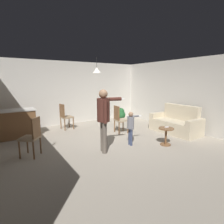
{
  "coord_description": "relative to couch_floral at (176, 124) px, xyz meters",
  "views": [
    {
      "loc": [
        -2.92,
        -4.57,
        1.91
      ],
      "look_at": [
        -0.13,
        -0.17,
        1.0
      ],
      "focal_mm": 29.43,
      "sensor_mm": 36.0,
      "label": 1
    }
  ],
  "objects": [
    {
      "name": "spare_remote_on_table",
      "position": [
        -1.32,
        -0.71,
        0.21
      ],
      "size": [
        0.13,
        0.05,
        0.04
      ],
      "primitive_type": "cube",
      "rotation": [
        0.0,
        0.0,
        1.46
      ],
      "color": "white",
      "rests_on": "side_table_by_couch"
    },
    {
      "name": "side_table_by_couch",
      "position": [
        -1.36,
        -0.73,
        -0.0
      ],
      "size": [
        0.44,
        0.44,
        0.52
      ],
      "color": "brown",
      "rests_on": "ground"
    },
    {
      "name": "dining_chair_near_wall",
      "position": [
        -4.83,
        0.5,
        0.21
      ],
      "size": [
        0.59,
        0.59,
        1.0
      ],
      "rotation": [
        0.0,
        0.0,
        0.92
      ],
      "color": "brown",
      "rests_on": "ground"
    },
    {
      "name": "couch_floral",
      "position": [
        0.0,
        0.0,
        0.0
      ],
      "size": [
        0.86,
        1.8,
        1.0
      ],
      "rotation": [
        0.0,
        0.0,
        1.57
      ],
      "color": "beige",
      "rests_on": "ground"
    },
    {
      "name": "dining_chair_centre_back",
      "position": [
        -3.3,
        2.62,
        0.21
      ],
      "size": [
        0.47,
        0.47,
        1.0
      ],
      "rotation": [
        0.0,
        0.0,
        4.84
      ],
      "color": "brown",
      "rests_on": "ground"
    },
    {
      "name": "kitchen_counter",
      "position": [
        -5.04,
        2.45,
        0.15
      ],
      "size": [
        1.26,
        0.66,
        0.95
      ],
      "color": "brown",
      "rests_on": "ground"
    },
    {
      "name": "potted_plant_corner",
      "position": [
        -0.73,
        2.49,
        0.03
      ],
      "size": [
        0.43,
        0.43,
        0.65
      ],
      "color": "brown",
      "rests_on": "ground"
    },
    {
      "name": "ceiling_light_pendant",
      "position": [
        -2.42,
        1.59,
        1.92
      ],
      "size": [
        0.32,
        0.32,
        0.55
      ],
      "color": "silver"
    },
    {
      "name": "wall_back",
      "position": [
        -2.59,
        3.48,
        1.02
      ],
      "size": [
        6.4,
        0.1,
        2.7
      ],
      "primitive_type": "cube",
      "color": "beige",
      "rests_on": "ground"
    },
    {
      "name": "person_child",
      "position": [
        -2.24,
        -0.17,
        0.29
      ],
      "size": [
        0.55,
        0.29,
        1.0
      ],
      "rotation": [
        0.0,
        0.0,
        -1.72
      ],
      "color": "#384260",
      "rests_on": "ground"
    },
    {
      "name": "dining_chair_by_counter",
      "position": [
        -1.8,
        1.05,
        0.21
      ],
      "size": [
        0.47,
        0.47,
        1.0
      ],
      "rotation": [
        0.0,
        0.0,
        4.59
      ],
      "color": "brown",
      "rests_on": "ground"
    },
    {
      "name": "ground",
      "position": [
        -2.59,
        0.28,
        -0.33
      ],
      "size": [
        7.68,
        7.68,
        0.0
      ],
      "primitive_type": "plane",
      "color": "#9E9384"
    },
    {
      "name": "person_adult",
      "position": [
        -3.17,
        -0.21,
        0.71
      ],
      "size": [
        0.86,
        0.47,
        1.68
      ],
      "rotation": [
        0.0,
        0.0,
        -1.82
      ],
      "color": "#60564C",
      "rests_on": "ground"
    },
    {
      "name": "wall_right",
      "position": [
        0.61,
        0.28,
        1.02
      ],
      "size": [
        0.1,
        6.4,
        2.7
      ],
      "primitive_type": "cube",
      "color": "beige",
      "rests_on": "ground"
    }
  ]
}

